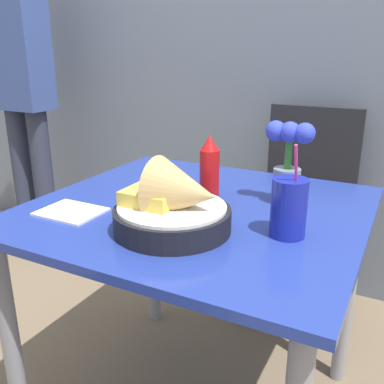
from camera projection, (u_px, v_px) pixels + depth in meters
wall_window at (302, 13)px, 1.88m from camera, size 7.00×0.06×2.60m
dining_table at (197, 242)px, 1.25m from camera, size 0.91×0.85×0.73m
chair_far_window at (305, 194)px, 1.88m from camera, size 0.40×0.40×0.92m
food_basket at (176, 207)px, 1.03m from camera, size 0.29×0.29×0.18m
ketchup_bottle at (209, 167)px, 1.26m from camera, size 0.06×0.06×0.19m
drink_cup at (289, 210)px, 1.00m from camera, size 0.09×0.09×0.23m
flower_vase at (288, 160)px, 1.20m from camera, size 0.14×0.08×0.24m
napkin at (71, 212)px, 1.16m from camera, size 0.17×0.13×0.01m
person_standing at (21, 78)px, 2.27m from camera, size 0.32×0.19×1.73m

